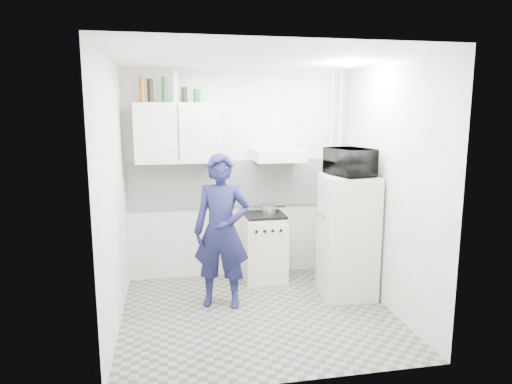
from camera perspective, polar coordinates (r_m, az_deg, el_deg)
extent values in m
plane|color=slate|center=(4.95, 0.28, -15.01)|extent=(2.80, 2.80, 0.00)
plane|color=white|center=(4.52, 0.31, 16.42)|extent=(2.80, 2.80, 0.00)
plane|color=silver|center=(5.78, -2.13, 2.09)|extent=(2.80, 0.00, 2.80)
plane|color=silver|center=(4.50, -17.46, -0.63)|extent=(0.00, 2.60, 2.60)
plane|color=silver|center=(5.02, 16.17, 0.49)|extent=(0.00, 2.60, 2.60)
imported|color=#17183E|center=(4.91, -4.31, -4.91)|extent=(0.69, 0.55, 1.67)
cube|color=beige|center=(5.78, 1.03, -6.98)|extent=(0.51, 0.51, 0.82)
cube|color=beige|center=(5.31, 11.37, -5.45)|extent=(0.62, 0.62, 1.40)
cube|color=black|center=(5.67, 1.04, -2.89)|extent=(0.49, 0.49, 0.03)
cylinder|color=silver|center=(5.69, 1.59, -2.19)|extent=(0.17, 0.17, 0.09)
imported|color=black|center=(5.15, 11.69, 3.70)|extent=(0.62, 0.48, 0.30)
cylinder|color=brown|center=(5.49, -14.07, 12.27)|extent=(0.07, 0.07, 0.28)
cylinder|color=black|center=(5.49, -13.08, 12.24)|extent=(0.07, 0.07, 0.27)
cylinder|color=#144C1E|center=(5.48, -11.34, 12.43)|extent=(0.07, 0.07, 0.29)
cylinder|color=#B2B7BC|center=(5.49, -10.11, 12.78)|extent=(0.08, 0.08, 0.35)
cylinder|color=black|center=(5.48, -8.95, 11.90)|extent=(0.07, 0.07, 0.18)
cylinder|color=#144C1E|center=(5.49, -7.43, 11.83)|extent=(0.08, 0.08, 0.16)
cube|color=beige|center=(5.48, -9.71, 7.30)|extent=(1.00, 0.35, 0.70)
cube|color=beige|center=(5.59, 2.82, 4.60)|extent=(0.60, 0.50, 0.14)
cube|color=white|center=(5.78, -2.10, 1.08)|extent=(2.74, 0.03, 0.60)
cylinder|color=beige|center=(6.04, 10.28, 2.27)|extent=(0.05, 0.05, 2.60)
cylinder|color=beige|center=(5.99, 9.21, 2.25)|extent=(0.04, 0.04, 2.60)
cylinder|color=white|center=(4.99, 11.58, 15.27)|extent=(0.10, 0.10, 0.02)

